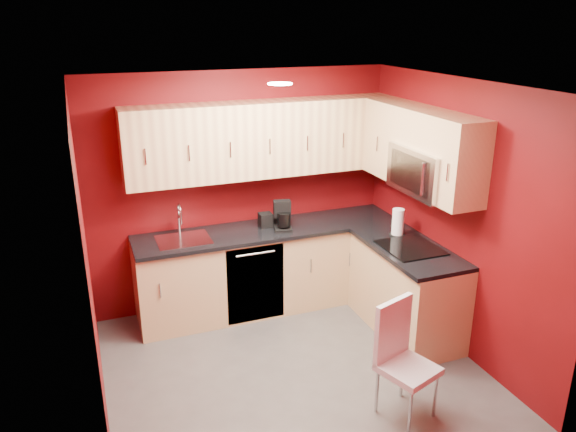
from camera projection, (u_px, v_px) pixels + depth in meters
floor at (293, 369)px, 5.04m from camera, size 3.20×3.20×0.00m
ceiling at (294, 86)px, 4.19m from camera, size 3.20×3.20×0.00m
wall_back at (241, 191)px, 5.94m from camera, size 3.20×0.00×3.20m
wall_front at (386, 331)px, 3.30m from camera, size 3.20×0.00×3.20m
wall_left at (89, 270)px, 4.08m from camera, size 0.00×3.00×3.00m
wall_right at (455, 217)px, 5.15m from camera, size 0.00×3.00×3.00m
base_cabinets_back at (269, 269)px, 6.01m from camera, size 2.80×0.60×0.87m
base_cabinets_right at (406, 290)px, 5.55m from camera, size 0.60×1.30×0.87m
countertop_back at (269, 230)px, 5.85m from camera, size 2.80×0.63×0.04m
countertop_right at (409, 249)px, 5.38m from camera, size 0.63×1.27×0.04m
upper_cabinets_back at (264, 139)px, 5.65m from camera, size 2.80×0.35×0.75m
upper_cabinets_right at (417, 141)px, 5.27m from camera, size 0.35×1.55×0.75m
microwave at (427, 171)px, 5.12m from camera, size 0.42×0.76×0.42m
cooktop at (410, 248)px, 5.34m from camera, size 0.50×0.55×0.01m
sink at (183, 236)px, 5.54m from camera, size 0.52×0.42×0.35m
dishwasher_front at (256, 284)px, 5.67m from camera, size 0.60×0.02×0.82m
downlight at (280, 84)px, 4.46m from camera, size 0.20×0.20×0.01m
coffee_maker at (283, 216)px, 5.75m from camera, size 0.23×0.27×0.29m
napkin_holder at (266, 220)px, 5.87m from camera, size 0.14×0.14×0.14m
paper_towel at (398, 222)px, 5.61m from camera, size 0.18×0.18×0.28m
dining_chair at (408, 363)px, 4.32m from camera, size 0.49×0.50×0.95m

